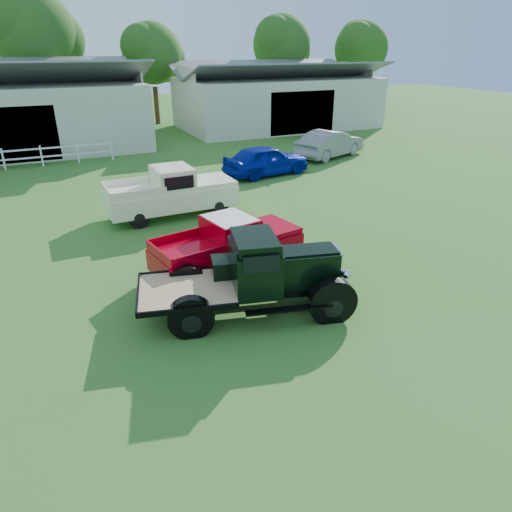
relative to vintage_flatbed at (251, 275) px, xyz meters
name	(u,v)px	position (x,y,z in m)	size (l,w,h in m)	color
ground	(268,309)	(0.44, -0.12, -1.08)	(120.00, 120.00, 0.00)	#3A6E21
shed_right	(277,95)	(14.44, 26.88, 1.52)	(16.80, 9.20, 5.20)	#ADAD9F
tree_b	(37,55)	(-3.56, 33.88, 4.67)	(6.90, 6.90, 11.50)	#234311
tree_c	(154,70)	(5.44, 32.88, 3.42)	(5.40, 5.40, 9.00)	#234311
tree_d	(281,62)	(18.44, 33.88, 3.92)	(6.00, 6.00, 10.00)	#234311
tree_e	(360,64)	(26.44, 31.88, 3.67)	(5.70, 5.70, 9.50)	#234311
vintage_flatbed	(251,275)	(0.00, 0.00, 0.00)	(5.47, 2.17, 2.17)	black
red_pickup	(228,244)	(0.36, 2.54, -0.20)	(4.85, 1.86, 1.77)	#A90011
white_pickup	(171,192)	(0.13, 8.32, -0.09)	(5.42, 2.10, 1.99)	#F2F0C8
misc_car_blue	(266,160)	(6.53, 12.58, -0.26)	(1.93, 4.80, 1.64)	#04189E
misc_car_grey	(330,144)	(12.12, 14.85, -0.24)	(1.77, 5.09, 1.68)	gray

